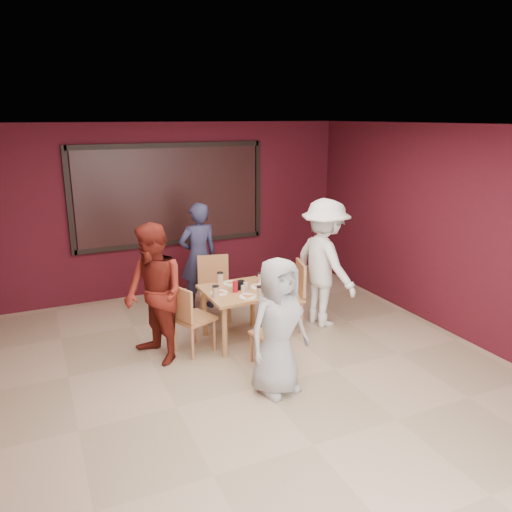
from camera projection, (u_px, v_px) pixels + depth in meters
name	position (u px, v px, depth m)	size (l,w,h in m)	color
floor	(261.00, 387.00, 5.51)	(7.00, 7.00, 0.00)	tan
window_blinds	(171.00, 195.00, 8.09)	(3.00, 0.02, 1.50)	black
dining_table	(239.00, 296.00, 6.50)	(0.91, 0.91, 0.86)	tan
chair_front	(273.00, 332.00, 5.88)	(0.44, 0.44, 0.77)	#B36C45
chair_back	(214.00, 284.00, 7.25)	(0.54, 0.54, 0.94)	#B36C45
chair_left	(189.00, 315.00, 6.18)	(0.56, 0.56, 0.90)	#B36C45
chair_right	(291.00, 292.00, 6.89)	(0.58, 0.58, 0.97)	#B36C45
diner_front	(278.00, 327.00, 5.24)	(0.73, 0.48, 1.50)	#A3A3A3
diner_back	(199.00, 257.00, 7.56)	(0.61, 0.40, 1.66)	#2A2C4C
diner_left	(154.00, 294.00, 5.91)	(0.83, 0.64, 1.70)	maroon
diner_right	(325.00, 263.00, 6.97)	(1.17, 0.67, 1.81)	white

